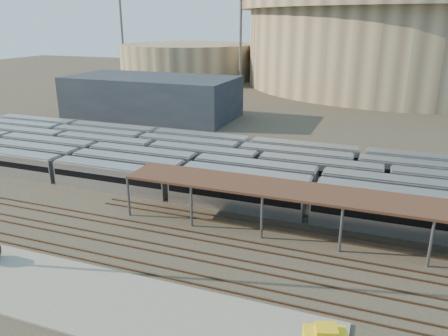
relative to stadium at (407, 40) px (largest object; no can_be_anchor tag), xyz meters
name	(u,v)px	position (x,y,z in m)	size (l,w,h in m)	color
ground	(183,230)	(-25.00, -140.00, -16.47)	(420.00, 420.00, 0.00)	#383026
apron	(60,291)	(-30.00, -155.00, -16.37)	(50.00, 9.00, 0.20)	gray
subway_trains	(218,166)	(-27.72, -121.50, -14.67)	(120.75, 23.90, 3.60)	silver
inspection_shed	(388,204)	(-3.00, -136.00, -11.49)	(60.30, 6.00, 5.30)	#55555A
empty_tracks	(162,249)	(-25.00, -145.00, -16.38)	(170.00, 9.62, 0.18)	#4C3323
stadium	(407,40)	(0.00, 0.00, 0.00)	(124.00, 124.00, 32.50)	tan
secondary_arena	(188,61)	(-85.00, -10.00, -9.47)	(56.00, 56.00, 14.00)	tan
service_building	(152,97)	(-60.00, -85.00, -11.47)	(42.00, 20.00, 10.00)	#1E232D
floodlight_0	(241,28)	(-55.00, -30.00, 4.18)	(4.00, 1.00, 38.40)	#55555A
floodlight_1	(122,27)	(-110.00, -20.00, 4.18)	(4.00, 1.00, 38.40)	#55555A
floodlight_3	(321,27)	(-35.00, 20.00, 4.18)	(4.00, 1.00, 38.40)	#55555A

